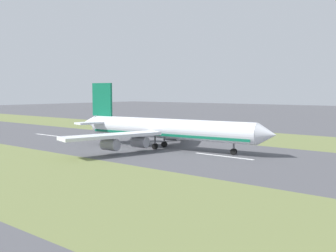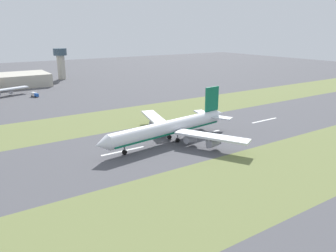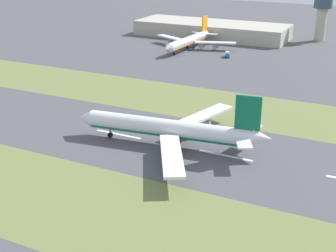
# 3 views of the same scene
# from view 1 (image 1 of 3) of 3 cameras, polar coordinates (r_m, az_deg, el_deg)

# --- Properties ---
(ground_plane) EXTENTS (800.00, 800.00, 0.00)m
(ground_plane) POSITION_cam_1_polar(r_m,az_deg,el_deg) (117.39, 0.43, -3.49)
(ground_plane) COLOR #4C4C51
(grass_median_west) EXTENTS (40.00, 600.00, 0.01)m
(grass_median_west) POSITION_cam_1_polar(r_m,az_deg,el_deg) (154.86, 10.86, -1.50)
(grass_median_west) COLOR olive
(grass_median_west) RESTS_ON ground
(grass_median_east) EXTENTS (40.00, 600.00, 0.01)m
(grass_median_east) POSITION_cam_1_polar(r_m,az_deg,el_deg) (87.35, -18.41, -6.73)
(grass_median_east) COLOR olive
(grass_median_east) RESTS_ON ground
(centreline_dash_near) EXTENTS (1.20, 18.00, 0.01)m
(centreline_dash_near) POSITION_cam_1_polar(r_m,az_deg,el_deg) (163.00, -16.87, -1.30)
(centreline_dash_near) COLOR silver
(centreline_dash_near) RESTS_ON ground
(centreline_dash_mid) EXTENTS (1.20, 18.00, 0.01)m
(centreline_dash_mid) POSITION_cam_1_polar(r_m,az_deg,el_deg) (132.03, -7.05, -2.57)
(centreline_dash_mid) COLOR silver
(centreline_dash_mid) RESTS_ON ground
(centreline_dash_far) EXTENTS (1.20, 18.00, 0.01)m
(centreline_dash_far) POSITION_cam_1_polar(r_m,az_deg,el_deg) (107.22, 8.03, -4.36)
(centreline_dash_far) COLOR silver
(centreline_dash_far) RESTS_ON ground
(airplane_main_jet) EXTENTS (63.65, 67.17, 20.20)m
(airplane_main_jet) POSITION_cam_1_polar(r_m,az_deg,el_deg) (119.64, -0.77, -0.42)
(airplane_main_jet) COLOR silver
(airplane_main_jet) RESTS_ON ground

